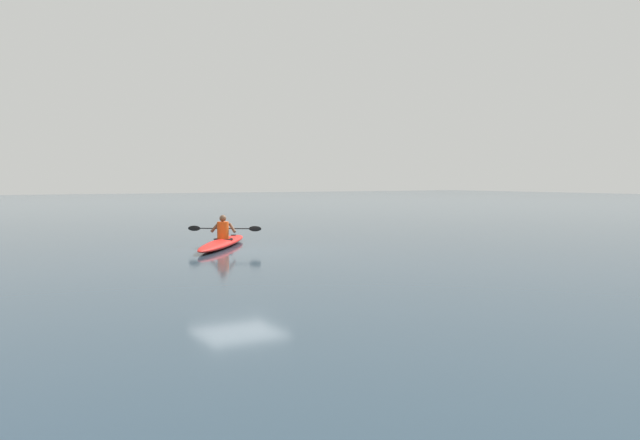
{
  "coord_description": "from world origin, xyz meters",
  "views": [
    {
      "loc": [
        7.5,
        17.78,
        2.11
      ],
      "look_at": [
        -0.48,
        4.01,
        1.11
      ],
      "focal_mm": 36.35,
      "sensor_mm": 36.0,
      "label": 1
    }
  ],
  "objects": [
    {
      "name": "ground_plane",
      "position": [
        0.0,
        0.0,
        0.0
      ],
      "size": [
        160.0,
        160.0,
        0.0
      ],
      "primitive_type": "plane",
      "color": "#283D4C"
    },
    {
      "name": "kayak",
      "position": [
        0.05,
        -1.16,
        0.13
      ],
      "size": [
        3.49,
        4.5,
        0.26
      ],
      "color": "red",
      "rests_on": "ground"
    },
    {
      "name": "kayaker",
      "position": [
        -0.01,
        -1.23,
        0.57
      ],
      "size": [
        1.95,
        1.41,
        0.74
      ],
      "color": "#E04C14",
      "rests_on": "kayak"
    }
  ]
}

